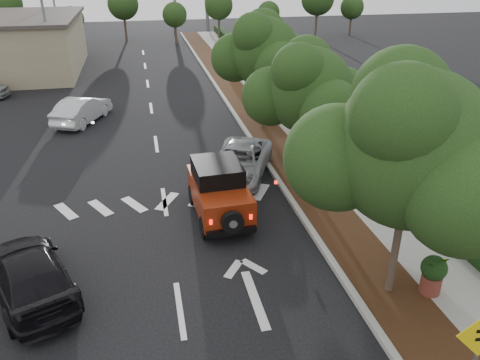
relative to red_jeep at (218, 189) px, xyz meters
name	(u,v)px	position (x,y,z in m)	size (l,w,h in m)	color
ground	(180,310)	(-1.81, -4.65, -0.99)	(120.00, 120.00, 0.00)	black
curb	(249,136)	(2.79, 7.35, -0.91)	(0.20, 70.00, 0.15)	#9E9B93
planting_strip	(268,134)	(3.79, 7.35, -0.93)	(1.80, 70.00, 0.12)	black
sidewalk	(303,132)	(5.69, 7.35, -0.93)	(2.00, 70.00, 0.12)	gray
hedge	(330,124)	(7.09, 7.35, -0.59)	(0.80, 70.00, 0.80)	black
transmission_tower	(192,32)	(4.19, 43.35, -0.99)	(7.00, 4.00, 28.00)	slate
street_tree_near	(388,292)	(3.79, -5.15, -0.99)	(3.80, 3.80, 5.92)	#183210
street_tree_mid	(303,182)	(3.79, 1.85, -0.99)	(3.20, 3.20, 5.32)	#183210
street_tree_far	(263,129)	(3.79, 8.35, -0.99)	(3.40, 3.40, 5.62)	#183210
light_pole_a	(55,82)	(-8.31, 21.35, -0.99)	(2.00, 0.22, 9.00)	slate
light_pole_b	(62,52)	(-9.31, 33.35, -0.99)	(2.00, 0.22, 9.00)	slate
red_jeep	(218,189)	(0.00, 0.00, 0.00)	(1.84, 3.87, 1.95)	black
silver_suv_ahead	(239,161)	(1.39, 2.98, -0.34)	(2.14, 4.65, 1.29)	#A0A2A7
black_suv_oncoming	(30,274)	(-5.61, -3.20, -0.34)	(1.81, 4.44, 1.29)	black
silver_sedan_oncoming	(82,110)	(-5.53, 11.53, -0.29)	(1.47, 4.22, 1.39)	#B9BCC1
speed_hump_sign	(480,345)	(3.58, -8.67, 0.60)	(1.07, 0.16, 2.29)	slate
terracotta_planter	(433,271)	(4.79, -5.49, -0.19)	(0.68, 0.68, 1.18)	brown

